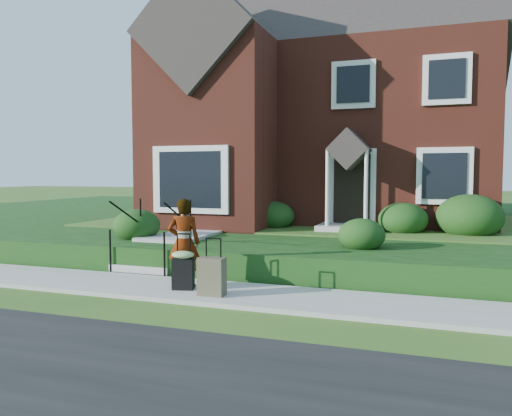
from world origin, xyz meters
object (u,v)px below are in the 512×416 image
at_px(suitcase_black, 183,268).
at_px(woman, 184,242).
at_px(suitcase_olive, 212,276).
at_px(front_steps, 161,248).

bearing_deg(suitcase_black, woman, 99.14).
height_order(woman, suitcase_olive, woman).
xyz_separation_m(suitcase_black, suitcase_olive, (0.67, -0.23, -0.06)).
height_order(front_steps, suitcase_olive, front_steps).
xyz_separation_m(front_steps, suitcase_olive, (2.24, -2.19, -0.06)).
relative_size(woman, suitcase_black, 1.61).
xyz_separation_m(front_steps, suitcase_black, (1.57, -1.96, -0.00)).
relative_size(suitcase_black, suitcase_olive, 1.03).
bearing_deg(woman, suitcase_olive, 129.69).
height_order(front_steps, suitcase_black, front_steps).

